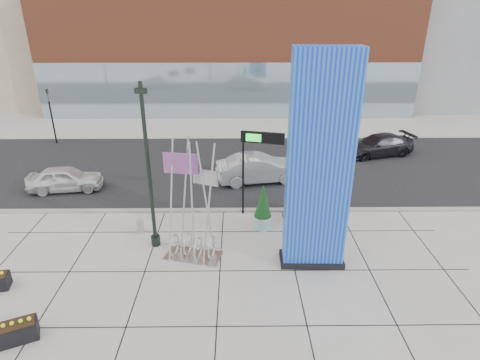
{
  "coord_description": "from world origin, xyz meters",
  "views": [
    {
      "loc": [
        1.67,
        -14.15,
        9.83
      ],
      "look_at": [
        1.83,
        2.0,
        2.65
      ],
      "focal_mm": 30.0,
      "sensor_mm": 36.0,
      "label": 1
    }
  ],
  "objects_px": {
    "blue_pylon": "(319,170)",
    "overhead_street_sign": "(259,143)",
    "lamp_post": "(150,185)",
    "concrete_bollard": "(140,226)",
    "public_art_sculpture": "(192,228)",
    "car_white_west": "(65,179)",
    "car_silver_mid": "(259,169)"
  },
  "relations": [
    {
      "from": "lamp_post",
      "to": "car_silver_mid",
      "type": "distance_m",
      "value": 8.65
    },
    {
      "from": "lamp_post",
      "to": "car_white_west",
      "type": "distance_m",
      "value": 8.65
    },
    {
      "from": "lamp_post",
      "to": "concrete_bollard",
      "type": "distance_m",
      "value": 2.95
    },
    {
      "from": "lamp_post",
      "to": "overhead_street_sign",
      "type": "relative_size",
      "value": 1.65
    },
    {
      "from": "public_art_sculpture",
      "to": "overhead_street_sign",
      "type": "distance_m",
      "value": 5.3
    },
    {
      "from": "blue_pylon",
      "to": "car_silver_mid",
      "type": "relative_size",
      "value": 1.71
    },
    {
      "from": "concrete_bollard",
      "to": "car_silver_mid",
      "type": "relative_size",
      "value": 0.13
    },
    {
      "from": "overhead_street_sign",
      "to": "car_silver_mid",
      "type": "height_order",
      "value": "overhead_street_sign"
    },
    {
      "from": "car_silver_mid",
      "to": "concrete_bollard",
      "type": "bearing_deg",
      "value": 124.35
    },
    {
      "from": "overhead_street_sign",
      "to": "car_white_west",
      "type": "bearing_deg",
      "value": 178.46
    },
    {
      "from": "car_white_west",
      "to": "car_silver_mid",
      "type": "bearing_deg",
      "value": -91.76
    },
    {
      "from": "blue_pylon",
      "to": "car_white_west",
      "type": "xyz_separation_m",
      "value": [
        -12.74,
        7.05,
        -3.43
      ]
    },
    {
      "from": "blue_pylon",
      "to": "overhead_street_sign",
      "type": "relative_size",
      "value": 1.96
    },
    {
      "from": "concrete_bollard",
      "to": "lamp_post",
      "type": "bearing_deg",
      "value": -49.59
    },
    {
      "from": "public_art_sculpture",
      "to": "car_white_west",
      "type": "relative_size",
      "value": 1.29
    },
    {
      "from": "public_art_sculpture",
      "to": "car_white_west",
      "type": "xyz_separation_m",
      "value": [
        -7.86,
        6.63,
        -0.68
      ]
    },
    {
      "from": "blue_pylon",
      "to": "concrete_bollard",
      "type": "distance_m",
      "value": 8.78
    },
    {
      "from": "concrete_bollard",
      "to": "car_silver_mid",
      "type": "height_order",
      "value": "car_silver_mid"
    },
    {
      "from": "lamp_post",
      "to": "public_art_sculpture",
      "type": "bearing_deg",
      "value": -27.46
    },
    {
      "from": "car_white_west",
      "to": "car_silver_mid",
      "type": "distance_m",
      "value": 11.06
    },
    {
      "from": "overhead_street_sign",
      "to": "car_silver_mid",
      "type": "bearing_deg",
      "value": 99.39
    },
    {
      "from": "blue_pylon",
      "to": "concrete_bollard",
      "type": "xyz_separation_m",
      "value": [
        -7.55,
        2.4,
        -3.79
      ]
    },
    {
      "from": "lamp_post",
      "to": "public_art_sculpture",
      "type": "xyz_separation_m",
      "value": [
        1.76,
        -0.92,
        -1.55
      ]
    },
    {
      "from": "concrete_bollard",
      "to": "overhead_street_sign",
      "type": "relative_size",
      "value": 0.15
    },
    {
      "from": "car_silver_mid",
      "to": "car_white_west",
      "type": "bearing_deg",
      "value": 85.4
    },
    {
      "from": "lamp_post",
      "to": "car_silver_mid",
      "type": "xyz_separation_m",
      "value": [
        4.91,
        6.8,
        -2.1
      ]
    },
    {
      "from": "blue_pylon",
      "to": "public_art_sculpture",
      "type": "height_order",
      "value": "blue_pylon"
    },
    {
      "from": "lamp_post",
      "to": "car_silver_mid",
      "type": "height_order",
      "value": "lamp_post"
    },
    {
      "from": "blue_pylon",
      "to": "car_white_west",
      "type": "height_order",
      "value": "blue_pylon"
    },
    {
      "from": "blue_pylon",
      "to": "lamp_post",
      "type": "distance_m",
      "value": 6.88
    },
    {
      "from": "overhead_street_sign",
      "to": "blue_pylon",
      "type": "bearing_deg",
      "value": -51.17
    },
    {
      "from": "blue_pylon",
      "to": "overhead_street_sign",
      "type": "xyz_separation_m",
      "value": [
        -2.0,
        4.2,
        -0.39
      ]
    }
  ]
}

